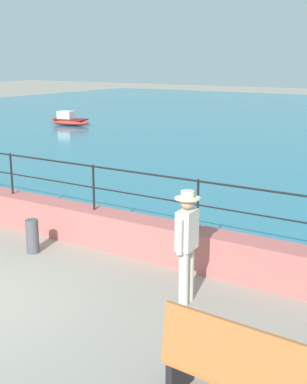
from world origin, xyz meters
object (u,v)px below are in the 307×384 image
Objects in this scene: person_walking at (187,241)px; boat_1 at (70,120)px; bench_far at (242,373)px; bollard at (32,236)px.

boat_1 is at bearing 136.30° from person_walking.
boat_1 is (-17.45, 17.01, -0.23)m from bench_far.
person_walking is at bearing -4.14° from bollard.
bench_far is 2.64× the size of bollard.
bench_far is 0.72× the size of boat_1.
bollard is (-3.48, 0.25, -0.65)m from person_walking.
bench_far is 5.75m from bollard.
bench_far is 2.74m from person_walking.
bollard is at bearing 156.43° from bench_far.
bench_far is at bearing -23.57° from bollard.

